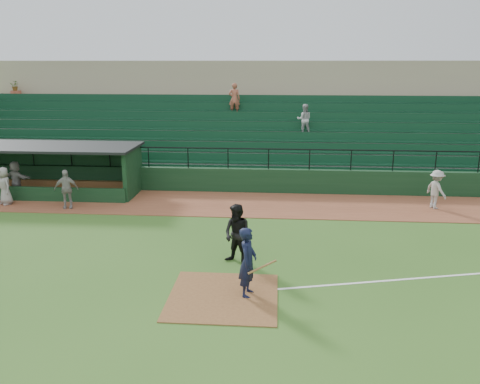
{
  "coord_description": "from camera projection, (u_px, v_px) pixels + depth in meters",
  "views": [
    {
      "loc": [
        1.41,
        -13.01,
        6.28
      ],
      "look_at": [
        0.0,
        5.0,
        1.4
      ],
      "focal_mm": 35.96,
      "sensor_mm": 36.0,
      "label": 1
    }
  ],
  "objects": [
    {
      "name": "ground",
      "position": [
        227.0,
        281.0,
        14.27
      ],
      "size": [
        90.0,
        90.0,
        0.0
      ],
      "primitive_type": "plane",
      "color": "#325C1D",
      "rests_on": "ground"
    },
    {
      "name": "warning_track",
      "position": [
        245.0,
        204.0,
        21.96
      ],
      "size": [
        40.0,
        4.0,
        0.03
      ],
      "primitive_type": "cube",
      "color": "brown",
      "rests_on": "ground"
    },
    {
      "name": "home_plate_dirt",
      "position": [
        223.0,
        296.0,
        13.3
      ],
      "size": [
        3.0,
        3.0,
        0.03
      ],
      "primitive_type": "cube",
      "color": "brown",
      "rests_on": "ground"
    },
    {
      "name": "stadium_structure",
      "position": [
        254.0,
        129.0,
        29.51
      ],
      "size": [
        38.0,
        13.08,
        6.4
      ],
      "color": "black",
      "rests_on": "ground"
    },
    {
      "name": "dugout",
      "position": [
        52.0,
        165.0,
        23.85
      ],
      "size": [
        8.9,
        3.2,
        2.42
      ],
      "color": "black",
      "rests_on": "ground"
    },
    {
      "name": "batter_at_plate",
      "position": [
        248.0,
        262.0,
        13.16
      ],
      "size": [
        1.09,
        0.79,
        1.98
      ],
      "color": "black",
      "rests_on": "ground"
    },
    {
      "name": "umpire",
      "position": [
        238.0,
        235.0,
        15.27
      ],
      "size": [
        1.2,
        1.12,
        1.97
      ],
      "primitive_type": "imported",
      "rotation": [
        0.0,
        0.0,
        -0.5
      ],
      "color": "black",
      "rests_on": "ground"
    },
    {
      "name": "runner",
      "position": [
        436.0,
        189.0,
        21.1
      ],
      "size": [
        1.05,
        1.28,
        1.72
      ],
      "primitive_type": "imported",
      "rotation": [
        0.0,
        0.0,
        2.01
      ],
      "color": "#A49F99",
      "rests_on": "warning_track"
    },
    {
      "name": "dugout_player_a",
      "position": [
        66.0,
        189.0,
        21.12
      ],
      "size": [
        1.09,
        0.67,
        1.74
      ],
      "primitive_type": "imported",
      "rotation": [
        0.0,
        0.0,
        0.25
      ],
      "color": "gray",
      "rests_on": "warning_track"
    },
    {
      "name": "dugout_player_b",
      "position": [
        5.0,
        186.0,
        21.72
      ],
      "size": [
        1.0,
        0.93,
        1.72
      ],
      "primitive_type": "imported",
      "rotation": [
        0.0,
        0.0,
        -0.6
      ],
      "color": "gray",
      "rests_on": "warning_track"
    },
    {
      "name": "dugout_player_c",
      "position": [
        16.0,
        178.0,
        23.2
      ],
      "size": [
        1.63,
        1.1,
        1.68
      ],
      "primitive_type": "imported",
      "rotation": [
        0.0,
        0.0,
        2.72
      ],
      "color": "#9D9892",
      "rests_on": "warning_track"
    }
  ]
}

